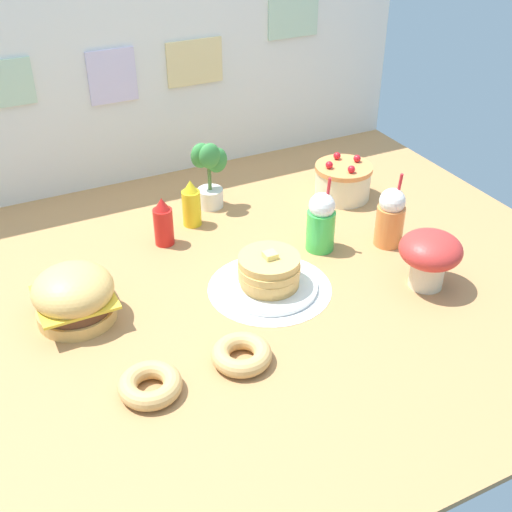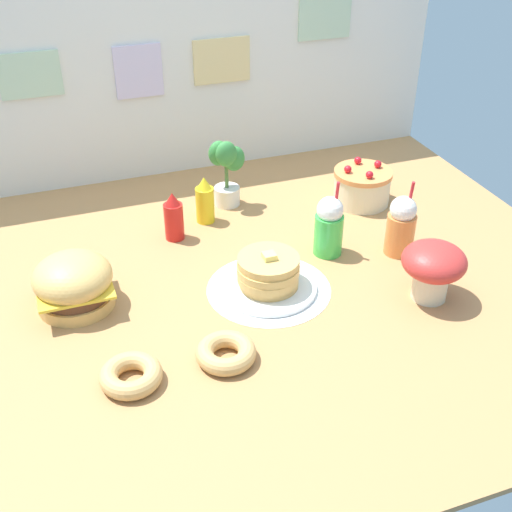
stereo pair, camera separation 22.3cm
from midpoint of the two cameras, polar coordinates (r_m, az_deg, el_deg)
ground_plane at (r=2.31m, az=-2.66°, el=-2.79°), size 2.41×2.01×0.02m
back_wall at (r=2.96m, az=-11.13°, el=14.59°), size 2.41×0.04×0.85m
doily_mat at (r=2.28m, az=-1.61°, el=-2.89°), size 0.43×0.43×0.00m
burger at (r=2.21m, az=-18.36°, el=-3.40°), size 0.26×0.26×0.19m
pancake_stack at (r=2.25m, az=-1.68°, el=-1.71°), size 0.33×0.33×0.14m
layer_cake at (r=2.84m, az=5.32°, el=6.45°), size 0.25×0.25×0.18m
ketchup_bottle at (r=2.52m, az=-10.58°, el=2.78°), size 0.07×0.07×0.20m
mustard_bottle at (r=2.63m, az=-8.07°, el=4.40°), size 0.07×0.07×0.20m
cream_soda_cup at (r=2.44m, az=3.07°, el=2.90°), size 0.11×0.11×0.29m
orange_float_cup at (r=2.50m, az=9.11°, el=3.27°), size 0.11×0.11×0.29m
donut_pink_glaze at (r=1.92m, az=-12.56°, el=-10.99°), size 0.18×0.18×0.05m
donut_chocolate at (r=1.98m, az=-4.53°, el=-8.62°), size 0.18×0.18×0.05m
potted_plant at (r=2.73m, az=-6.41°, el=7.22°), size 0.14×0.12×0.30m
mushroom_stool at (r=2.28m, az=12.20°, el=0.04°), size 0.22×0.22×0.21m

